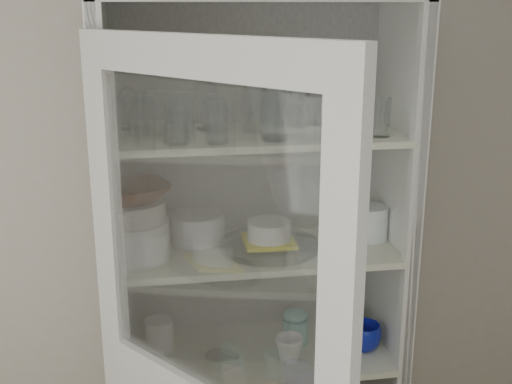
# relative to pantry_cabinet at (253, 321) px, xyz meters

# --- Properties ---
(wall_back) EXTENTS (3.60, 0.02, 2.60)m
(wall_back) POSITION_rel_pantry_cabinet_xyz_m (-0.20, 0.16, 0.36)
(wall_back) COLOR beige
(wall_back) RESTS_ON ground
(pantry_cabinet) EXTENTS (1.00, 0.45, 2.10)m
(pantry_cabinet) POSITION_rel_pantry_cabinet_xyz_m (0.00, 0.00, 0.00)
(pantry_cabinet) COLOR #B5B5AB
(pantry_cabinet) RESTS_ON floor
(tumbler_0) EXTENTS (0.10, 0.10, 0.15)m
(tumbler_0) POSITION_rel_pantry_cabinet_xyz_m (-0.24, -0.17, 0.80)
(tumbler_0) COLOR silver
(tumbler_0) RESTS_ON shelf_glass
(tumbler_1) EXTENTS (0.09, 0.09, 0.16)m
(tumbler_1) POSITION_rel_pantry_cabinet_xyz_m (-0.26, -0.21, 0.80)
(tumbler_1) COLOR silver
(tumbler_1) RESTS_ON shelf_glass
(tumbler_2) EXTENTS (0.07, 0.07, 0.12)m
(tumbler_2) POSITION_rel_pantry_cabinet_xyz_m (0.03, -0.18, 0.78)
(tumbler_2) COLOR silver
(tumbler_2) RESTS_ON shelf_glass
(tumbler_3) EXTENTS (0.06, 0.06, 0.13)m
(tumbler_3) POSITION_rel_pantry_cabinet_xyz_m (-0.14, -0.23, 0.78)
(tumbler_3) COLOR silver
(tumbler_3) RESTS_ON shelf_glass
(tumbler_4) EXTENTS (0.10, 0.10, 0.15)m
(tumbler_4) POSITION_rel_pantry_cabinet_xyz_m (0.03, -0.20, 0.80)
(tumbler_4) COLOR silver
(tumbler_4) RESTS_ON shelf_glass
(tumbler_5) EXTENTS (0.09, 0.09, 0.15)m
(tumbler_5) POSITION_rel_pantry_cabinet_xyz_m (0.22, -0.18, 0.80)
(tumbler_5) COLOR silver
(tumbler_5) RESTS_ON shelf_glass
(tumbler_6) EXTENTS (0.08, 0.08, 0.12)m
(tumbler_6) POSITION_rel_pantry_cabinet_xyz_m (0.37, -0.20, 0.78)
(tumbler_6) COLOR silver
(tumbler_6) RESTS_ON shelf_glass
(tumbler_7) EXTENTS (0.09, 0.09, 0.13)m
(tumbler_7) POSITION_rel_pantry_cabinet_xyz_m (-0.38, -0.09, 0.79)
(tumbler_7) COLOR silver
(tumbler_7) RESTS_ON shelf_glass
(tumbler_8) EXTENTS (0.07, 0.07, 0.14)m
(tumbler_8) POSITION_rel_pantry_cabinet_xyz_m (-0.32, -0.05, 0.79)
(tumbler_8) COLOR silver
(tumbler_8) RESTS_ON shelf_glass
(tumbler_9) EXTENTS (0.07, 0.07, 0.12)m
(tumbler_9) POSITION_rel_pantry_cabinet_xyz_m (-0.14, -0.04, 0.78)
(tumbler_9) COLOR silver
(tumbler_9) RESTS_ON shelf_glass
(tumbler_10) EXTENTS (0.09, 0.09, 0.15)m
(tumbler_10) POSITION_rel_pantry_cabinet_xyz_m (-0.00, -0.04, 0.80)
(tumbler_10) COLOR silver
(tumbler_10) RESTS_ON shelf_glass
(tumbler_11) EXTENTS (0.10, 0.10, 0.15)m
(tumbler_11) POSITION_rel_pantry_cabinet_xyz_m (0.06, -0.08, 0.80)
(tumbler_11) COLOR silver
(tumbler_11) RESTS_ON shelf_glass
(goblet_0) EXTENTS (0.07, 0.07, 0.15)m
(goblet_0) POSITION_rel_pantry_cabinet_xyz_m (-0.41, 0.05, 0.80)
(goblet_0) COLOR silver
(goblet_0) RESTS_ON shelf_glass
(goblet_1) EXTENTS (0.08, 0.08, 0.18)m
(goblet_1) POSITION_rel_pantry_cabinet_xyz_m (-0.16, 0.01, 0.81)
(goblet_1) COLOR silver
(goblet_1) RESTS_ON shelf_glass
(goblet_2) EXTENTS (0.07, 0.07, 0.16)m
(goblet_2) POSITION_rel_pantry_cabinet_xyz_m (0.16, 0.01, 0.80)
(goblet_2) COLOR silver
(goblet_2) RESTS_ON shelf_glass
(goblet_3) EXTENTS (0.07, 0.07, 0.15)m
(goblet_3) POSITION_rel_pantry_cabinet_xyz_m (0.23, 0.04, 0.80)
(goblet_3) COLOR silver
(goblet_3) RESTS_ON shelf_glass
(plate_stack_front) EXTENTS (0.23, 0.23, 0.13)m
(plate_stack_front) POSITION_rel_pantry_cabinet_xyz_m (-0.41, -0.10, 0.38)
(plate_stack_front) COLOR silver
(plate_stack_front) RESTS_ON shelf_plates
(plate_stack_back) EXTENTS (0.20, 0.20, 0.10)m
(plate_stack_back) POSITION_rel_pantry_cabinet_xyz_m (-0.20, 0.03, 0.37)
(plate_stack_back) COLOR silver
(plate_stack_back) RESTS_ON shelf_plates
(cream_bowl) EXTENTS (0.26, 0.26, 0.07)m
(cream_bowl) POSITION_rel_pantry_cabinet_xyz_m (-0.41, -0.10, 0.48)
(cream_bowl) COLOR beige
(cream_bowl) RESTS_ON plate_stack_front
(terracotta_bowl) EXTENTS (0.30, 0.30, 0.06)m
(terracotta_bowl) POSITION_rel_pantry_cabinet_xyz_m (-0.41, -0.10, 0.54)
(terracotta_bowl) COLOR #5C2E1E
(terracotta_bowl) RESTS_ON cream_bowl
(glass_platter) EXTENTS (0.35, 0.35, 0.02)m
(glass_platter) POSITION_rel_pantry_cabinet_xyz_m (0.04, -0.09, 0.33)
(glass_platter) COLOR silver
(glass_platter) RESTS_ON shelf_plates
(yellow_trivet) EXTENTS (0.17, 0.17, 0.01)m
(yellow_trivet) POSITION_rel_pantry_cabinet_xyz_m (0.04, -0.09, 0.35)
(yellow_trivet) COLOR yellow
(yellow_trivet) RESTS_ON glass_platter
(white_ramekin) EXTENTS (0.16, 0.16, 0.06)m
(white_ramekin) POSITION_rel_pantry_cabinet_xyz_m (0.04, -0.09, 0.38)
(white_ramekin) COLOR silver
(white_ramekin) RESTS_ON yellow_trivet
(grey_bowl_stack) EXTENTS (0.13, 0.13, 0.12)m
(grey_bowl_stack) POSITION_rel_pantry_cabinet_xyz_m (0.41, -0.05, 0.38)
(grey_bowl_stack) COLOR silver
(grey_bowl_stack) RESTS_ON shelf_plates
(mug_blue) EXTENTS (0.13, 0.13, 0.10)m
(mug_blue) POSITION_rel_pantry_cabinet_xyz_m (0.38, -0.12, -0.03)
(mug_blue) COLOR #0A2193
(mug_blue) RESTS_ON shelf_mugs
(mug_teal) EXTENTS (0.13, 0.13, 0.09)m
(mug_teal) POSITION_rel_pantry_cabinet_xyz_m (0.35, -0.00, -0.03)
(mug_teal) COLOR teal
(mug_teal) RESTS_ON shelf_mugs
(mug_white) EXTENTS (0.12, 0.12, 0.09)m
(mug_white) POSITION_rel_pantry_cabinet_xyz_m (0.10, -0.16, -0.03)
(mug_white) COLOR silver
(mug_white) RESTS_ON shelf_mugs
(teal_jar) EXTENTS (0.09, 0.09, 0.11)m
(teal_jar) POSITION_rel_pantry_cabinet_xyz_m (0.15, -0.04, -0.02)
(teal_jar) COLOR teal
(teal_jar) RESTS_ON shelf_mugs
(measuring_cups) EXTENTS (0.10, 0.10, 0.04)m
(measuring_cups) POSITION_rel_pantry_cabinet_xyz_m (-0.14, -0.15, -0.06)
(measuring_cups) COLOR silver
(measuring_cups) RESTS_ON shelf_mugs
(white_canister) EXTENTS (0.13, 0.13, 0.12)m
(white_canister) POSITION_rel_pantry_cabinet_xyz_m (-0.34, -0.01, -0.02)
(white_canister) COLOR silver
(white_canister) RESTS_ON shelf_mugs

